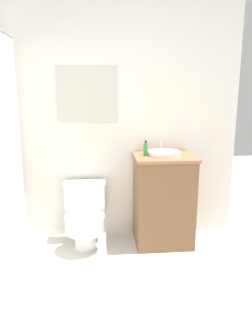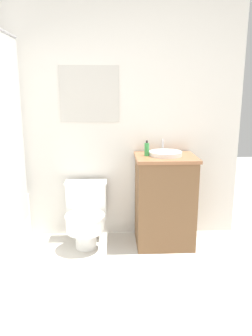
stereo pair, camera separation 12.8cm
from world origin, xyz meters
name	(u,v)px [view 2 (the right image)]	position (x,y,z in m)	size (l,w,h in m)	color
wall_back	(77,116)	(0.00, 2.12, 1.25)	(3.31, 0.07, 2.50)	white
toilet	(86,214)	(0.09, 1.84, 0.32)	(0.41, 0.51, 0.62)	white
vanity	(164,201)	(0.86, 1.83, 0.45)	(0.58, 0.49, 0.90)	brown
sink	(165,153)	(0.86, 1.86, 0.92)	(0.31, 0.35, 0.13)	white
soap_bottle	(147,149)	(0.68, 1.84, 0.96)	(0.04, 0.04, 0.15)	green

